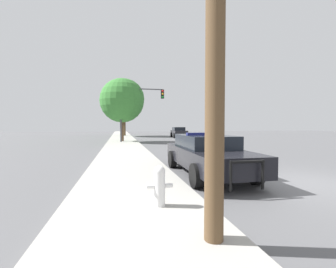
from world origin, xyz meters
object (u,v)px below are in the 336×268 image
at_px(police_car, 207,153).
at_px(fire_hydrant, 160,184).
at_px(tree_sidewalk_mid, 122,101).
at_px(traffic_light, 138,103).
at_px(car_background_oncoming, 179,132).
at_px(tree_sidewalk_far, 124,99).

xyz_separation_m(police_car, fire_hydrant, (-2.24, -3.07, -0.19)).
xyz_separation_m(police_car, tree_sidewalk_mid, (-2.74, 15.90, 3.49)).
relative_size(police_car, tree_sidewalk_mid, 0.81).
relative_size(traffic_light, car_background_oncoming, 1.24).
xyz_separation_m(car_background_oncoming, tree_sidewalk_mid, (-7.88, -7.14, 3.47)).
relative_size(fire_hydrant, traffic_light, 0.15).
distance_m(fire_hydrant, tree_sidewalk_mid, 19.33).
relative_size(traffic_light, tree_sidewalk_mid, 0.84).
height_order(fire_hydrant, tree_sidewalk_far, tree_sidewalk_far).
bearing_deg(traffic_light, tree_sidewalk_far, 94.54).
bearing_deg(police_car, traffic_light, -84.61).
relative_size(fire_hydrant, tree_sidewalk_far, 0.09).
relative_size(police_car, fire_hydrant, 6.32).
bearing_deg(police_car, tree_sidewalk_far, -84.61).
bearing_deg(fire_hydrant, police_car, 53.85).
bearing_deg(police_car, car_background_oncoming, -101.71).
distance_m(police_car, car_background_oncoming, 23.60).
bearing_deg(tree_sidewalk_mid, tree_sidewalk_far, 87.62).
height_order(traffic_light, tree_sidewalk_mid, tree_sidewalk_mid).
xyz_separation_m(police_car, tree_sidewalk_far, (-2.23, 28.15, 5.10)).
distance_m(police_car, tree_sidewalk_far, 28.70).
bearing_deg(tree_sidewalk_mid, car_background_oncoming, 42.20).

